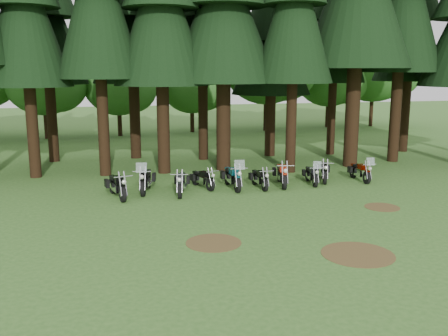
{
  "coord_description": "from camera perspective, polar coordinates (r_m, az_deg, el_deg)",
  "views": [
    {
      "loc": [
        -6.23,
        -16.85,
        5.46
      ],
      "look_at": [
        -0.97,
        5.0,
        1.0
      ],
      "focal_mm": 40.0,
      "sensor_mm": 36.0,
      "label": 1
    }
  ],
  "objects": [
    {
      "name": "ground",
      "position": [
        18.78,
        6.5,
        -5.76
      ],
      "size": [
        120.0,
        120.0,
        0.0
      ],
      "primitive_type": "plane",
      "color": "#315E21",
      "rests_on": "ground"
    },
    {
      "name": "pine_back_4",
      "position": [
        31.92,
        5.5,
        16.19
      ],
      "size": [
        4.94,
        4.94,
        13.78
      ],
      "color": "black",
      "rests_on": "ground"
    },
    {
      "name": "decid_2",
      "position": [
        41.84,
        -19.6,
        9.9
      ],
      "size": [
        6.72,
        6.53,
        8.4
      ],
      "color": "black",
      "rests_on": "ground"
    },
    {
      "name": "decid_3",
      "position": [
        42.02,
        -11.63,
        9.71
      ],
      "size": [
        6.12,
        5.95,
        7.65
      ],
      "color": "black",
      "rests_on": "ground"
    },
    {
      "name": "decid_4",
      "position": [
        43.88,
        -3.33,
        9.79
      ],
      "size": [
        5.93,
        5.76,
        7.41
      ],
      "color": "black",
      "rests_on": "ground"
    },
    {
      "name": "decid_5",
      "position": [
        44.98,
        5.43,
        12.17
      ],
      "size": [
        8.45,
        8.21,
        10.56
      ],
      "color": "black",
      "rests_on": "ground"
    },
    {
      "name": "decid_6",
      "position": [
        48.66,
        12.36,
        10.67
      ],
      "size": [
        7.06,
        6.86,
        8.82
      ],
      "color": "black",
      "rests_on": "ground"
    },
    {
      "name": "decid_7",
      "position": [
        50.68,
        17.29,
        11.6
      ],
      "size": [
        8.44,
        8.2,
        10.55
      ],
      "color": "black",
      "rests_on": "ground"
    },
    {
      "name": "dirt_patch_0",
      "position": [
        16.15,
        -1.2,
        -8.53
      ],
      "size": [
        1.8,
        1.8,
        0.01
      ],
      "primitive_type": "cylinder",
      "color": "#4C3D1E",
      "rests_on": "ground"
    },
    {
      "name": "dirt_patch_1",
      "position": [
        21.12,
        17.61,
        -4.29
      ],
      "size": [
        1.4,
        1.4,
        0.01
      ],
      "primitive_type": "cylinder",
      "color": "#4C3D1E",
      "rests_on": "ground"
    },
    {
      "name": "dirt_patch_2",
      "position": [
        15.72,
        15.03,
        -9.49
      ],
      "size": [
        2.2,
        2.2,
        0.01
      ],
      "primitive_type": "cylinder",
      "color": "#4C3D1E",
      "rests_on": "ground"
    },
    {
      "name": "motorcycle_0",
      "position": [
        22.0,
        -12.11,
        -2.06
      ],
      "size": [
        0.69,
        2.37,
        0.98
      ],
      "rotation": [
        0.0,
        0.0,
        0.23
      ],
      "color": "black",
      "rests_on": "ground"
    },
    {
      "name": "motorcycle_1",
      "position": [
        22.8,
        -8.94,
        -1.42
      ],
      "size": [
        0.84,
        2.48,
        1.56
      ],
      "rotation": [
        0.0,
        0.0,
        -0.22
      ],
      "color": "black",
      "rests_on": "ground"
    },
    {
      "name": "motorcycle_2",
      "position": [
        22.24,
        -4.91,
        -1.76
      ],
      "size": [
        0.65,
        2.29,
        0.94
      ],
      "rotation": [
        0.0,
        0.0,
        -0.22
      ],
      "color": "black",
      "rests_on": "ground"
    },
    {
      "name": "motorcycle_3",
      "position": [
        23.26,
        -2.46,
        -1.31
      ],
      "size": [
        0.76,
        1.94,
        0.82
      ],
      "rotation": [
        0.0,
        0.0,
        0.32
      ],
      "color": "black",
      "rests_on": "ground"
    },
    {
      "name": "motorcycle_4",
      "position": [
        23.14,
        0.98,
        -1.1
      ],
      "size": [
        0.46,
        2.47,
        1.56
      ],
      "rotation": [
        0.0,
        0.0,
        0.02
      ],
      "color": "black",
      "rests_on": "ground"
    },
    {
      "name": "motorcycle_5",
      "position": [
        23.35,
        4.08,
        -1.25
      ],
      "size": [
        0.31,
        2.06,
        0.84
      ],
      "rotation": [
        0.0,
        0.0,
        0.03
      ],
      "color": "black",
      "rests_on": "ground"
    },
    {
      "name": "motorcycle_6",
      "position": [
        23.93,
        6.64,
        -0.78
      ],
      "size": [
        0.69,
        2.44,
        1.0
      ],
      "rotation": [
        0.0,
        0.0,
        -0.22
      ],
      "color": "black",
      "rests_on": "ground"
    },
    {
      "name": "motorcycle_7",
      "position": [
        24.45,
        9.98,
        -0.81
      ],
      "size": [
        0.57,
        2.07,
        1.3
      ],
      "rotation": [
        0.0,
        0.0,
        -0.15
      ],
      "color": "black",
      "rests_on": "ground"
    },
    {
      "name": "motorcycle_8",
      "position": [
        25.26,
        11.33,
        -0.38
      ],
      "size": [
        0.93,
        2.18,
        0.93
      ],
      "rotation": [
        0.0,
        0.0,
        -0.36
      ],
      "color": "black",
      "rests_on": "ground"
    },
    {
      "name": "motorcycle_9",
      "position": [
        25.66,
        15.29,
        -0.43
      ],
      "size": [
        0.4,
        2.14,
        1.35
      ],
      "rotation": [
        0.0,
        0.0,
        -0.04
      ],
      "color": "black",
      "rests_on": "ground"
    }
  ]
}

